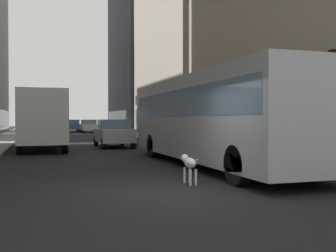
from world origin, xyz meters
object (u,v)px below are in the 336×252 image
object	(u,v)px
car_yellow_taxi	(56,126)
car_red_coupe	(116,130)
car_blue_hatchback	(72,126)
traffic_light_near	(336,90)
car_grey_wagon	(42,128)
transit_bus	(211,115)
car_white_van	(89,126)
box_truck	(42,119)
car_silver_sedan	(114,133)
dalmatian_dog	(189,163)

from	to	relation	value
car_yellow_taxi	car_red_coupe	bearing A→B (deg)	-76.63
car_blue_hatchback	traffic_light_near	size ratio (longest dim) A/B	1.22
car_grey_wagon	car_red_coupe	size ratio (longest dim) A/B	0.96
transit_bus	car_red_coupe	distance (m)	18.81
transit_bus	car_white_van	bearing A→B (deg)	90.00
box_truck	car_blue_hatchback	bearing A→B (deg)	83.13
car_silver_sedan	traffic_light_near	bearing A→B (deg)	-75.39
dalmatian_dog	traffic_light_near	size ratio (longest dim) A/B	0.28
car_yellow_taxi	car_red_coupe	distance (m)	17.30
car_red_coupe	box_truck	distance (m)	10.92
transit_bus	car_white_van	distance (m)	37.65
car_grey_wagon	car_blue_hatchback	bearing A→B (deg)	76.10
car_silver_sedan	car_blue_hatchback	xyz separation A→B (m)	(-0.00, 32.19, -0.00)
car_yellow_taxi	box_truck	bearing A→B (deg)	-93.50
car_yellow_taxi	traffic_light_near	world-z (taller)	traffic_light_near
car_grey_wagon	car_yellow_taxi	bearing A→B (deg)	80.06
car_yellow_taxi	car_white_van	xyz separation A→B (m)	(4.00, 2.02, -0.00)
car_white_van	car_silver_sedan	bearing A→B (deg)	-93.37
car_silver_sedan	car_white_van	xyz separation A→B (m)	(1.60, 27.17, 0.00)
car_yellow_taxi	traffic_light_near	bearing A→B (deg)	-81.19
car_grey_wagon	dalmatian_dog	distance (m)	30.20
car_blue_hatchback	car_yellow_taxi	bearing A→B (deg)	-108.84
traffic_light_near	car_yellow_taxi	bearing A→B (deg)	98.81
box_truck	car_white_van	bearing A→B (deg)	78.76
transit_bus	car_grey_wagon	size ratio (longest dim) A/B	2.86
car_white_van	box_truck	distance (m)	28.74
transit_bus	box_truck	distance (m)	10.99
dalmatian_dog	car_grey_wagon	bearing A→B (deg)	96.58
car_red_coupe	traffic_light_near	bearing A→B (deg)	-84.67
dalmatian_dog	car_silver_sedan	bearing A→B (deg)	87.78
car_silver_sedan	dalmatian_dog	world-z (taller)	car_silver_sedan
traffic_light_near	car_white_van	bearing A→B (deg)	92.91
car_white_van	car_blue_hatchback	bearing A→B (deg)	107.69
box_truck	traffic_light_near	xyz separation A→B (m)	(7.70, -13.19, 0.77)
box_truck	traffic_light_near	bearing A→B (deg)	-59.73
car_red_coupe	traffic_light_near	size ratio (longest dim) A/B	1.23
car_silver_sedan	traffic_light_near	size ratio (longest dim) A/B	1.19
car_red_coupe	transit_bus	bearing A→B (deg)	-90.00
car_grey_wagon	car_red_coupe	xyz separation A→B (m)	(5.60, -7.70, -0.00)
box_truck	car_yellow_taxi	bearing A→B (deg)	86.50
car_blue_hatchback	dalmatian_dog	size ratio (longest dim) A/B	4.31
car_blue_hatchback	car_white_van	distance (m)	5.27
car_grey_wagon	box_truck	xyz separation A→B (m)	(-0.00, -17.03, 0.84)
car_yellow_taxi	car_grey_wagon	size ratio (longest dim) A/B	1.18
car_blue_hatchback	car_red_coupe	xyz separation A→B (m)	(1.60, -23.86, 0.00)
car_blue_hatchback	box_truck	world-z (taller)	box_truck
car_grey_wagon	transit_bus	bearing A→B (deg)	-78.06
car_yellow_taxi	car_blue_hatchback	world-z (taller)	same
car_silver_sedan	dalmatian_dog	xyz separation A→B (m)	(-0.54, -13.97, -0.31)
car_blue_hatchback	car_red_coupe	distance (m)	23.92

